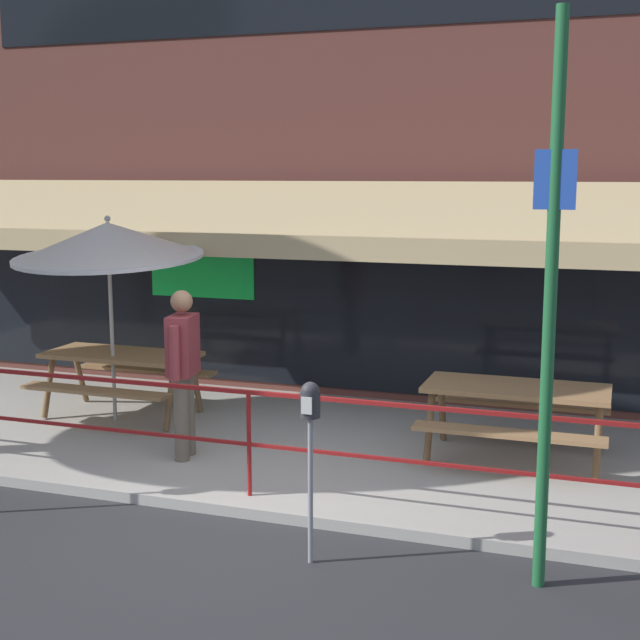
{
  "coord_description": "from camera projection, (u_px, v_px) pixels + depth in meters",
  "views": [
    {
      "loc": [
        3.05,
        -6.69,
        2.96
      ],
      "look_at": [
        0.22,
        1.6,
        1.5
      ],
      "focal_mm": 50.0,
      "sensor_mm": 36.0,
      "label": 1
    }
  ],
  "objects": [
    {
      "name": "patio_deck",
      "position": [
        313.0,
        446.0,
        9.56
      ],
      "size": [
        15.0,
        4.0,
        0.1
      ],
      "primitive_type": "cube",
      "color": "#ADA89E",
      "rests_on": "ground"
    },
    {
      "name": "picnic_table_left",
      "position": [
        122.0,
        366.0,
        10.47
      ],
      "size": [
        1.8,
        1.42,
        0.76
      ],
      "color": "#997047",
      "rests_on": "patio_deck"
    },
    {
      "name": "restaurant_building",
      "position": [
        372.0,
        104.0,
        11.02
      ],
      "size": [
        15.0,
        1.6,
        7.65
      ],
      "color": "brown",
      "rests_on": "ground"
    },
    {
      "name": "patio_umbrella_left",
      "position": [
        108.0,
        242.0,
        10.05
      ],
      "size": [
        2.14,
        2.14,
        2.38
      ],
      "color": "#B7B2A8",
      "rests_on": "patio_deck"
    },
    {
      "name": "pedestrian_walking",
      "position": [
        183.0,
        365.0,
        8.87
      ],
      "size": [
        0.3,
        0.61,
        1.71
      ],
      "color": "#665B4C",
      "rests_on": "patio_deck"
    },
    {
      "name": "ground_plane",
      "position": [
        236.0,
        518.0,
        7.71
      ],
      "size": [
        120.0,
        120.0,
        0.0
      ],
      "primitive_type": "plane",
      "color": "#2D2D30"
    },
    {
      "name": "picnic_table_centre",
      "position": [
        516.0,
        401.0,
        8.85
      ],
      "size": [
        1.8,
        1.42,
        0.76
      ],
      "color": "#997047",
      "rests_on": "patio_deck"
    },
    {
      "name": "patio_railing",
      "position": [
        249.0,
        420.0,
        7.85
      ],
      "size": [
        13.84,
        0.04,
        0.97
      ],
      "color": "maroon",
      "rests_on": "patio_deck"
    },
    {
      "name": "parking_meter_far",
      "position": [
        310.0,
        418.0,
        6.65
      ],
      "size": [
        0.15,
        0.16,
        1.42
      ],
      "color": "gray",
      "rests_on": "ground"
    },
    {
      "name": "street_sign_pole",
      "position": [
        550.0,
        302.0,
        6.11
      ],
      "size": [
        0.28,
        0.09,
        4.04
      ],
      "color": "#1E6033",
      "rests_on": "ground"
    }
  ]
}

